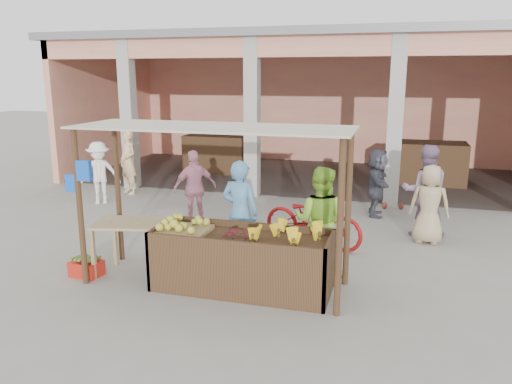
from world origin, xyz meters
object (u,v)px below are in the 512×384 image
(fruit_stall, at_px, (242,263))
(red_crate, at_px, (87,268))
(vendor_green, at_px, (320,219))
(side_table, at_px, (131,230))
(vendor_blue, at_px, (240,209))
(motorcycle, at_px, (313,218))

(fruit_stall, height_order, red_crate, fruit_stall)
(red_crate, xyz_separation_m, vendor_green, (3.51, 1.09, 0.79))
(side_table, distance_m, vendor_green, 2.95)
(side_table, distance_m, vendor_blue, 1.77)
(vendor_blue, xyz_separation_m, vendor_green, (1.34, -0.10, -0.02))
(vendor_blue, height_order, motorcycle, vendor_blue)
(side_table, relative_size, vendor_green, 0.67)
(fruit_stall, height_order, motorcycle, motorcycle)
(fruit_stall, height_order, vendor_green, vendor_green)
(fruit_stall, xyz_separation_m, red_crate, (-2.50, -0.20, -0.28))
(fruit_stall, bearing_deg, motorcycle, 72.81)
(side_table, height_order, vendor_blue, vendor_blue)
(fruit_stall, xyz_separation_m, vendor_blue, (-0.34, 0.99, 0.54))
(side_table, height_order, motorcycle, motorcycle)
(red_crate, bearing_deg, side_table, 25.91)
(vendor_green, xyz_separation_m, motorcycle, (-0.32, 1.30, -0.38))
(motorcycle, bearing_deg, vendor_green, -150.01)
(fruit_stall, distance_m, red_crate, 2.53)
(side_table, distance_m, red_crate, 0.95)
(red_crate, relative_size, vendor_green, 0.25)
(red_crate, bearing_deg, vendor_blue, 35.52)
(side_table, bearing_deg, motorcycle, 26.63)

